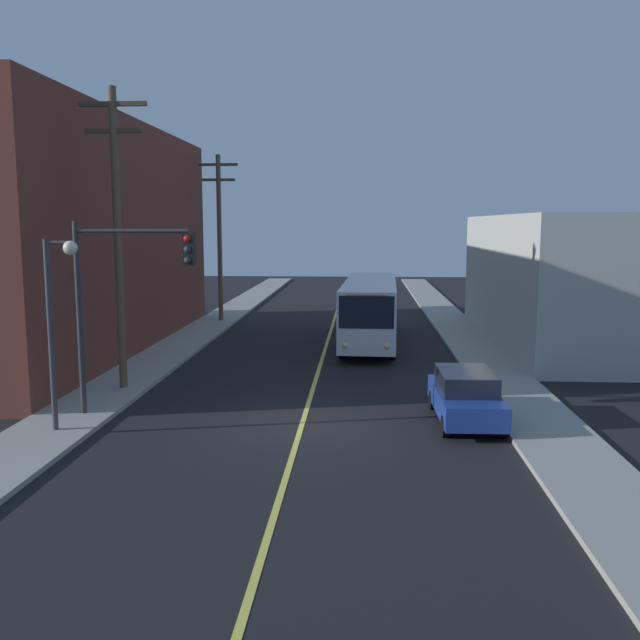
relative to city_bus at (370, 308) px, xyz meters
name	(u,v)px	position (x,y,z in m)	size (l,w,h in m)	color
ground_plane	(302,426)	(-2.20, -14.89, -1.82)	(120.00, 120.00, 0.00)	black
sidewalk_left	(162,358)	(-9.45, -4.89, -1.74)	(2.50, 90.00, 0.15)	gray
sidewalk_right	(486,361)	(5.05, -4.89, -1.74)	(2.50, 90.00, 0.15)	gray
lane_stripe_center	(327,342)	(-2.20, 0.11, -1.81)	(0.16, 60.00, 0.01)	#D8CC4C
building_left_brick	(43,238)	(-15.69, -2.74, 3.59)	(10.00, 23.94, 10.81)	brown
building_right_warehouse	(612,280)	(12.29, 0.95, 1.43)	(12.00, 18.58, 6.50)	#B2B2A8
city_bus	(370,308)	(0.00, 0.00, 0.00)	(3.00, 12.23, 3.20)	silver
parked_car_blue	(466,396)	(2.79, -14.18, -0.98)	(1.89, 4.44, 1.62)	navy
utility_pole_near	(117,226)	(-9.09, -10.87, 4.16)	(2.40, 0.28, 10.63)	brown
utility_pole_mid	(219,230)	(-9.17, 6.98, 3.87)	(2.40, 0.28, 10.06)	brown
traffic_signal_left_corner	(127,282)	(-7.61, -14.36, 2.49)	(3.75, 0.48, 6.00)	#2D2D33
street_lamp_left	(57,307)	(-9.03, -16.15, 1.92)	(0.98, 0.40, 5.50)	#38383D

